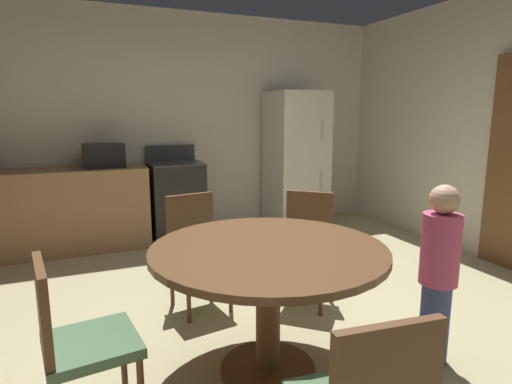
% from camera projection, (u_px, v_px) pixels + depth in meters
% --- Properties ---
extents(ground_plane, '(14.00, 14.00, 0.00)m').
position_uv_depth(ground_plane, '(285.00, 338.00, 2.82)').
color(ground_plane, tan).
extents(wall_back, '(5.60, 0.12, 2.70)m').
position_uv_depth(wall_back, '(181.00, 124.00, 5.28)').
color(wall_back, silver).
rests_on(wall_back, ground).
extents(kitchen_counter, '(1.98, 0.60, 0.90)m').
position_uv_depth(kitchen_counter, '(53.00, 211.00, 4.52)').
color(kitchen_counter, '#9E754C').
rests_on(kitchen_counter, ground).
extents(oven_range, '(0.60, 0.60, 1.10)m').
position_uv_depth(oven_range, '(177.00, 200.00, 5.02)').
color(oven_range, black).
rests_on(oven_range, ground).
extents(refrigerator, '(0.68, 0.68, 1.76)m').
position_uv_depth(refrigerator, '(296.00, 160.00, 5.49)').
color(refrigerator, silver).
rests_on(refrigerator, ground).
extents(microwave, '(0.44, 0.32, 0.26)m').
position_uv_depth(microwave, '(104.00, 155.00, 4.62)').
color(microwave, black).
rests_on(microwave, kitchen_counter).
extents(dining_table, '(1.32, 1.32, 0.76)m').
position_uv_depth(dining_table, '(268.00, 272.00, 2.36)').
color(dining_table, brown).
rests_on(dining_table, ground).
extents(chair_northeast, '(0.56, 0.56, 0.87)m').
position_uv_depth(chair_northeast, '(306.00, 240.00, 3.33)').
color(chair_northeast, brown).
rests_on(chair_northeast, ground).
extents(chair_north, '(0.46, 0.46, 0.87)m').
position_uv_depth(chair_north, '(196.00, 244.00, 3.23)').
color(chair_north, brown).
rests_on(chair_north, ground).
extents(chair_west, '(0.45, 0.45, 0.87)m').
position_uv_depth(chair_west, '(75.00, 338.00, 1.88)').
color(chair_west, brown).
rests_on(chair_west, ground).
extents(person_child, '(0.27, 0.27, 1.09)m').
position_uv_depth(person_child, '(439.00, 270.00, 2.47)').
color(person_child, '#3D4C84').
rests_on(person_child, ground).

